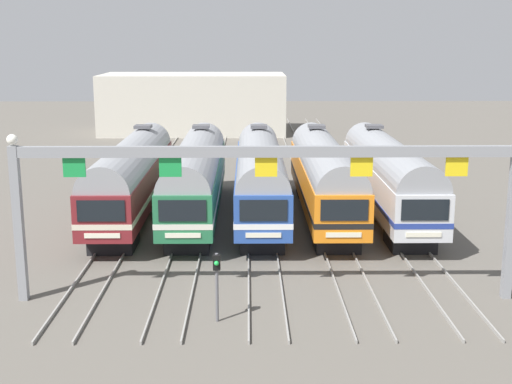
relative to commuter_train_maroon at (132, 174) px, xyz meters
name	(u,v)px	position (x,y,z in m)	size (l,w,h in m)	color
ground_plane	(260,217)	(7.71, 0.00, -2.69)	(160.00, 160.00, 0.00)	#5B564F
track_bed	(257,166)	(7.71, 17.00, -2.61)	(16.92, 70.00, 0.15)	gray
commuter_train_maroon	(132,174)	(0.00, 0.00, 0.00)	(2.88, 18.06, 5.05)	maroon
commuter_train_green	(196,174)	(3.85, 0.00, 0.00)	(2.88, 18.06, 5.05)	#236B42
commuter_train_blue	(260,174)	(7.71, 0.00, 0.00)	(2.88, 18.06, 5.05)	#284C9E
commuter_train_orange	(324,174)	(11.56, 0.00, 0.00)	(2.88, 18.06, 5.05)	orange
commuter_train_silver	(388,174)	(15.42, 0.00, 0.00)	(2.88, 18.06, 5.05)	silver
catenary_gantry	(266,177)	(7.71, -13.50, 2.53)	(20.66, 0.44, 6.97)	gray
yard_signal_mast	(217,274)	(5.78, -15.88, -0.76)	(0.28, 0.35, 2.75)	#59595E
maintenance_building	(194,103)	(0.75, 39.31, 0.66)	(20.78, 10.00, 6.70)	beige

